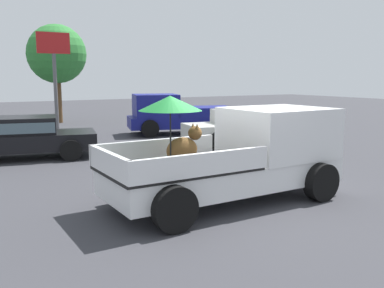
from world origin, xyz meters
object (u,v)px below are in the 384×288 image
Objects in this scene: pickup_truck_red at (177,115)px; parked_sedan_far at (242,125)px; parked_sedan_near at (24,135)px; pickup_truck_main at (242,154)px; motel_sign at (54,63)px.

pickup_truck_red is 3.94m from parked_sedan_far.
parked_sedan_near is 7.83m from parked_sedan_far.
pickup_truck_main is 7.80m from parked_sedan_near.
pickup_truck_red is at bearing -25.26° from motel_sign.
motel_sign is at bearing -9.00° from pickup_truck_red.
pickup_truck_red is at bearing 68.27° from pickup_truck_main.
motel_sign reaches higher than parked_sedan_near.
pickup_truck_red is at bearing -69.68° from parked_sedan_far.
pickup_truck_main is 10.58m from pickup_truck_red.
pickup_truck_red reaches higher than parked_sedan_near.
parked_sedan_near is 1.03× the size of motel_sign.
parked_sedan_far is 8.64m from motel_sign.
parked_sedan_far is 1.01× the size of motel_sign.
pickup_truck_main reaches higher than parked_sedan_far.
motel_sign is at bearing -38.27° from parked_sedan_far.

